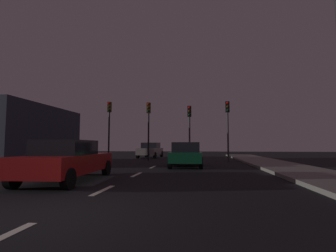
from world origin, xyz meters
name	(u,v)px	position (x,y,z in m)	size (l,w,h in m)	color
ground_plane	(140,173)	(0.00, 7.00, 0.00)	(80.00, 80.00, 0.00)	black
sidewalk_curb_right	(311,174)	(7.50, 7.00, 0.07)	(3.00, 40.00, 0.15)	gray
lane_stripe_second	(103,190)	(0.00, 2.60, 0.00)	(0.16, 1.60, 0.01)	silver
lane_stripe_third	(137,175)	(0.00, 6.40, 0.00)	(0.16, 1.60, 0.01)	silver
lane_stripe_fourth	(153,167)	(0.00, 10.20, 0.00)	(0.16, 1.60, 0.01)	silver
traffic_signal_far_left	(109,119)	(-4.99, 16.00, 3.55)	(0.32, 0.38, 5.07)	black
traffic_signal_center_left	(149,120)	(-1.50, 16.00, 3.46)	(0.32, 0.38, 4.93)	black
traffic_signal_center_right	(189,122)	(1.96, 16.00, 3.22)	(0.32, 0.38, 4.57)	#2D2D30
traffic_signal_far_right	(228,119)	(5.08, 16.00, 3.42)	(0.32, 0.38, 4.88)	#2D2D30
car_stopped_ahead	(186,154)	(1.96, 10.77, 0.75)	(1.99, 4.25, 1.48)	#0F4C2D
car_adjacent_lane	(68,160)	(-1.98, 4.16, 0.76)	(2.16, 4.68, 1.48)	#B21919
car_oncoming_far	(150,150)	(-2.34, 20.98, 0.79)	(2.21, 4.15, 1.57)	gray
street_lamp_right	(331,56)	(7.50, 4.92, 4.49)	(2.00, 0.36, 7.48)	#2D2D30
storefront_left	(23,135)	(-10.25, 12.36, 2.09)	(4.50, 8.57, 4.18)	#333847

